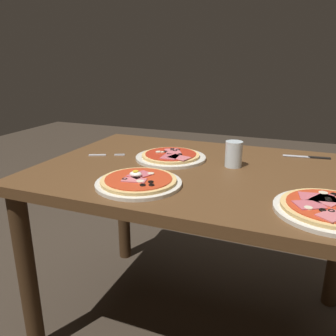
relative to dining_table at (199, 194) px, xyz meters
The scene contains 8 objects.
ground_plane 0.64m from the dining_table, ahead, with size 8.00×8.00×0.00m, color #382D23.
dining_table is the anchor object (origin of this frame).
pizza_foreground 0.31m from the dining_table, 119.29° to the right, with size 0.29×0.29×0.05m.
pizza_across_left 0.21m from the dining_table, 152.77° to the left, with size 0.30×0.30×0.03m.
pizza_across_right 0.53m from the dining_table, 29.31° to the right, with size 0.30×0.30×0.03m.
water_glass_near 0.20m from the dining_table, 33.96° to the left, with size 0.07×0.07×0.10m.
fork 0.46m from the dining_table, behind, with size 0.15×0.08×0.00m.
knife 0.52m from the dining_table, 39.08° to the left, with size 0.20×0.04×0.01m.
Camera 1 is at (0.36, -1.23, 1.16)m, focal length 36.61 mm.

